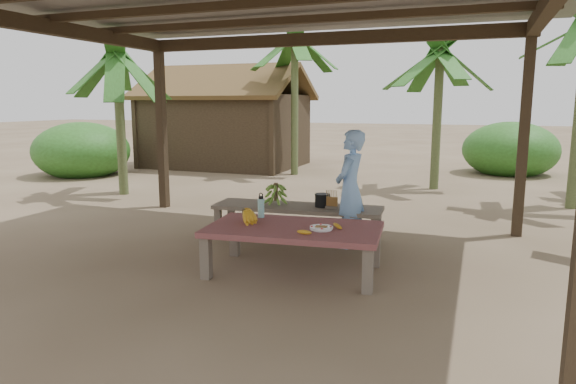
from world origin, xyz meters
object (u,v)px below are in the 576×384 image
at_px(work_table, 294,232).
at_px(plate, 321,228).
at_px(bench, 297,210).
at_px(ripe_banana_bunch, 244,215).
at_px(cooking_pot, 322,201).
at_px(water_flask, 261,207).
at_px(woman, 350,189).

xyz_separation_m(work_table, plate, (0.31, -0.03, 0.08)).
height_order(bench, plate, plate).
relative_size(ripe_banana_bunch, plate, 1.17).
distance_m(work_table, ripe_banana_bunch, 0.58).
distance_m(ripe_banana_bunch, cooking_pot, 1.46).
xyz_separation_m(bench, water_flask, (-0.08, -1.01, 0.22)).
xyz_separation_m(bench, cooking_pot, (0.32, 0.05, 0.14)).
relative_size(water_flask, woman, 0.19).
bearing_deg(woman, cooking_pot, -103.34).
bearing_deg(ripe_banana_bunch, water_flask, 78.53).
height_order(work_table, cooking_pot, cooking_pot).
height_order(plate, woman, woman).
bearing_deg(bench, plate, -66.18).
height_order(work_table, woman, woman).
height_order(bench, water_flask, water_flask).
distance_m(work_table, bench, 1.35).
relative_size(bench, plate, 9.38).
bearing_deg(work_table, woman, 69.42).
height_order(bench, cooking_pot, cooking_pot).
xyz_separation_m(work_table, cooking_pot, (-0.09, 1.34, 0.10)).
distance_m(work_table, cooking_pot, 1.34).
xyz_separation_m(water_flask, cooking_pot, (0.41, 1.06, -0.09)).
bearing_deg(water_flask, work_table, -29.48).
relative_size(work_table, plate, 7.93).
bearing_deg(ripe_banana_bunch, plate, 0.26).
relative_size(ripe_banana_bunch, water_flask, 0.99).
xyz_separation_m(plate, water_flask, (-0.81, 0.32, 0.10)).
distance_m(plate, woman, 1.24).
relative_size(work_table, cooking_pot, 9.88).
bearing_deg(woman, bench, -90.62).
height_order(work_table, water_flask, water_flask).
relative_size(work_table, woman, 1.30).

